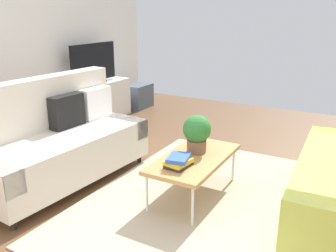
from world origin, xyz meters
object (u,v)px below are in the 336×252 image
(coffee_table, at_px, (194,159))
(table_book_0, at_px, (178,165))
(couch_beige, at_px, (59,141))
(storage_trunk, at_px, (138,96))
(tv_console, at_px, (95,102))
(potted_plant, at_px, (197,132))
(bottle_0, at_px, (77,82))
(vase_0, at_px, (66,85))
(tv, at_px, (94,64))

(coffee_table, height_order, table_book_0, table_book_0)
(couch_beige, relative_size, storage_trunk, 3.76)
(tv_console, xyz_separation_m, storage_trunk, (1.10, -0.10, -0.10))
(potted_plant, distance_m, bottle_0, 2.66)
(coffee_table, relative_size, vase_0, 7.69)
(table_book_0, height_order, bottle_0, bottle_0)
(table_book_0, bearing_deg, vase_0, 64.46)
(couch_beige, bearing_deg, tv, -145.79)
(tv_console, xyz_separation_m, bottle_0, (-0.44, -0.04, 0.42))
(tv_console, relative_size, potted_plant, 3.66)
(bottle_0, bearing_deg, vase_0, 147.69)
(couch_beige, xyz_separation_m, coffee_table, (0.38, -1.42, -0.05))
(tv_console, height_order, storage_trunk, tv_console)
(tv, bearing_deg, bottle_0, -177.38)
(tv, relative_size, bottle_0, 4.94)
(tv, relative_size, table_book_0, 4.17)
(storage_trunk, distance_m, vase_0, 1.76)
(couch_beige, height_order, tv, tv)
(tv, relative_size, storage_trunk, 1.92)
(couch_beige, bearing_deg, bottle_0, -139.43)
(coffee_table, bearing_deg, vase_0, 69.92)
(coffee_table, bearing_deg, bottle_0, 66.48)
(table_book_0, bearing_deg, bottle_0, 61.09)
(tv, relative_size, potted_plant, 2.61)
(tv, bearing_deg, table_book_0, -125.84)
(table_book_0, xyz_separation_m, vase_0, (1.23, 2.58, 0.28))
(coffee_table, xyz_separation_m, tv, (1.53, 2.53, 0.56))
(potted_plant, distance_m, table_book_0, 0.45)
(storage_trunk, xyz_separation_m, table_book_0, (-2.91, -2.43, 0.21))
(tv_console, xyz_separation_m, vase_0, (-0.58, 0.05, 0.39))
(vase_0, bearing_deg, potted_plant, -107.86)
(tv, xyz_separation_m, vase_0, (-0.58, 0.07, -0.24))
(tv, bearing_deg, vase_0, 173.12)
(coffee_table, relative_size, tv, 1.10)
(tv, bearing_deg, coffee_table, -121.16)
(tv_console, distance_m, potted_plant, 2.90)
(tv_console, relative_size, bottle_0, 6.92)
(storage_trunk, xyz_separation_m, vase_0, (-1.68, 0.15, 0.49))
(coffee_table, xyz_separation_m, table_book_0, (-0.28, 0.02, 0.04))
(couch_beige, xyz_separation_m, bottle_0, (1.47, 1.09, 0.29))
(tv_console, relative_size, storage_trunk, 2.69)
(tv, distance_m, table_book_0, 3.14)
(table_book_0, bearing_deg, potted_plant, 1.64)
(tv, xyz_separation_m, bottle_0, (-0.44, -0.02, -0.21))
(table_book_0, xyz_separation_m, bottle_0, (1.37, 2.49, 0.31))
(vase_0, bearing_deg, table_book_0, -115.54)
(coffee_table, bearing_deg, potted_plant, 16.03)
(coffee_table, height_order, bottle_0, bottle_0)
(tv, height_order, vase_0, tv)
(couch_beige, relative_size, coffee_table, 1.78)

